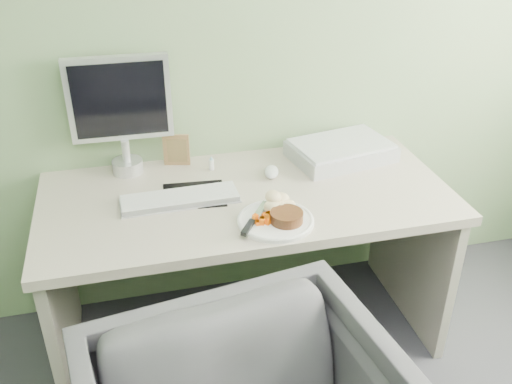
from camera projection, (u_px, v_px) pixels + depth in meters
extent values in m
plane|color=gray|center=(224.00, 11.00, 2.24)|extent=(3.50, 0.00, 3.50)
cube|color=#B7A99A|center=(247.00, 198.00, 2.24)|extent=(1.60, 0.75, 0.04)
cube|color=gray|center=(62.00, 300.00, 2.26)|extent=(0.04, 0.70, 0.69)
cube|color=gray|center=(411.00, 247.00, 2.58)|extent=(0.04, 0.70, 0.69)
cylinder|color=white|center=(276.00, 221.00, 2.05)|extent=(0.28, 0.28, 0.01)
cylinder|color=black|center=(287.00, 217.00, 2.02)|extent=(0.14, 0.14, 0.04)
ellipsoid|color=tan|center=(278.00, 202.00, 2.08)|extent=(0.13, 0.10, 0.07)
cube|color=#F15705|center=(263.00, 217.00, 2.02)|extent=(0.07, 0.06, 0.04)
cube|color=silver|center=(260.00, 211.00, 2.07)|extent=(0.09, 0.13, 0.01)
cube|color=black|center=(248.00, 227.00, 1.97)|extent=(0.07, 0.09, 0.02)
cube|color=black|center=(194.00, 195.00, 2.22)|extent=(0.25, 0.23, 0.00)
cube|color=white|center=(180.00, 198.00, 2.17)|extent=(0.44, 0.14, 0.02)
ellipsoid|color=white|center=(272.00, 172.00, 2.35)|extent=(0.09, 0.12, 0.04)
cube|color=#966446|center=(176.00, 150.00, 2.41)|extent=(0.11, 0.04, 0.14)
cylinder|color=white|center=(211.00, 165.00, 2.39)|extent=(0.02, 0.02, 0.05)
cone|color=#80ADCD|center=(211.00, 158.00, 2.38)|extent=(0.02, 0.02, 0.02)
cube|color=#AEB0B5|center=(341.00, 151.00, 2.48)|extent=(0.47, 0.36, 0.07)
cylinder|color=silver|center=(128.00, 166.00, 2.38)|extent=(0.13, 0.13, 0.05)
cylinder|color=silver|center=(126.00, 151.00, 2.34)|extent=(0.03, 0.03, 0.09)
cube|color=silver|center=(119.00, 99.00, 2.25)|extent=(0.41, 0.04, 0.34)
cube|color=black|center=(120.00, 100.00, 2.23)|extent=(0.36, 0.01, 0.30)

